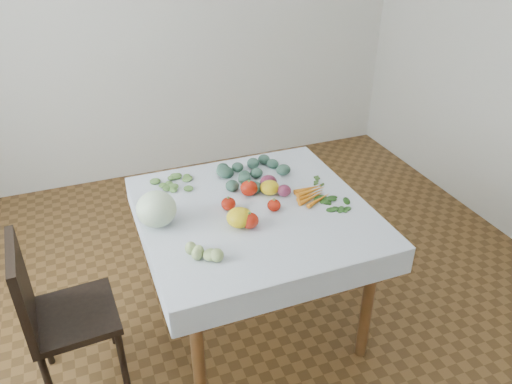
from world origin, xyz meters
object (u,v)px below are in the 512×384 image
at_px(table, 254,226).
at_px(chair, 53,309).
at_px(cabbage, 156,209).
at_px(carrot_bunch, 312,194).
at_px(heirloom_back, 270,188).

height_order(table, chair, chair).
relative_size(cabbage, carrot_bunch, 1.01).
relative_size(chair, heirloom_back, 8.30).
xyz_separation_m(chair, cabbage, (0.54, 0.12, 0.35)).
height_order(chair, heirloom_back, chair).
bearing_deg(table, heirloom_back, 41.06).
bearing_deg(cabbage, table, -5.04).
relative_size(heirloom_back, carrot_bunch, 0.55).
relative_size(table, cabbage, 5.23).
xyz_separation_m(cabbage, carrot_bunch, (0.81, -0.04, -0.07)).
distance_m(chair, carrot_bunch, 1.37).
bearing_deg(heirloom_back, cabbage, -173.33).
bearing_deg(carrot_bunch, heirloom_back, 150.70).
distance_m(cabbage, heirloom_back, 0.62).
height_order(table, heirloom_back, heirloom_back).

